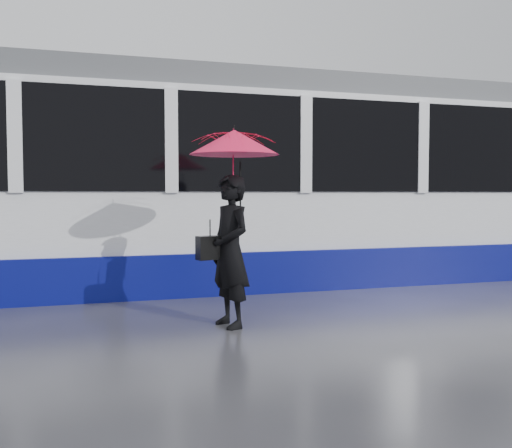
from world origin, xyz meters
name	(u,v)px	position (x,y,z in m)	size (l,w,h in m)	color
ground	(279,311)	(0.00, 0.00, 0.00)	(90.00, 90.00, 0.00)	#2F2F34
rails	(229,281)	(0.00, 2.50, 0.01)	(34.00, 1.51, 0.02)	#3F3D38
tram	(60,183)	(-2.63, 2.50, 1.64)	(26.00, 2.56, 3.35)	white
woman	(230,251)	(-0.78, -0.60, 0.84)	(0.61, 0.40, 1.68)	black
umbrella	(234,160)	(-0.73, -0.60, 1.84)	(1.20, 1.20, 1.13)	#FF1577
handbag	(210,248)	(-1.00, -0.58, 0.88)	(0.32, 0.20, 0.44)	black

